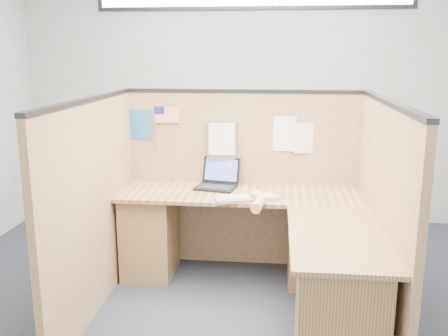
# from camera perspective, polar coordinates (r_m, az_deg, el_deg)

# --- Properties ---
(floor) EXTENTS (5.00, 5.00, 0.00)m
(floor) POSITION_cam_1_polar(r_m,az_deg,el_deg) (3.67, 0.90, -16.80)
(floor) COLOR #20232E
(floor) RESTS_ON ground
(wall_back) EXTENTS (5.00, 0.00, 5.00)m
(wall_back) POSITION_cam_1_polar(r_m,az_deg,el_deg) (5.44, 3.18, 8.53)
(wall_back) COLOR #96989B
(wall_back) RESTS_ON floor
(wall_front) EXTENTS (5.00, 0.00, 5.00)m
(wall_front) POSITION_cam_1_polar(r_m,az_deg,el_deg) (1.05, -10.47, -10.91)
(wall_front) COLOR #96989B
(wall_front) RESTS_ON floor
(cubicle_partitions) EXTENTS (2.06, 1.83, 1.53)m
(cubicle_partitions) POSITION_cam_1_polar(r_m,az_deg,el_deg) (3.76, 1.54, -3.30)
(cubicle_partitions) COLOR brown
(cubicle_partitions) RESTS_ON floor
(l_desk) EXTENTS (1.95, 1.75, 0.73)m
(l_desk) POSITION_cam_1_polar(r_m,az_deg,el_deg) (3.74, 4.18, -9.51)
(l_desk) COLOR brown
(l_desk) RESTS_ON floor
(laptop) EXTENTS (0.36, 0.37, 0.23)m
(laptop) POSITION_cam_1_polar(r_m,az_deg,el_deg) (4.17, -0.84, -1.38)
(laptop) COLOR black
(laptop) RESTS_ON l_desk
(keyboard) EXTENTS (0.51, 0.30, 0.03)m
(keyboard) POSITION_cam_1_polar(r_m,az_deg,el_deg) (3.81, 2.59, -3.45)
(keyboard) COLOR gray
(keyboard) RESTS_ON l_desk
(mouse) EXTENTS (0.12, 0.08, 0.05)m
(mouse) POSITION_cam_1_polar(r_m,az_deg,el_deg) (3.80, 3.86, -3.37)
(mouse) COLOR silver
(mouse) RESTS_ON l_desk
(hand_forearm) EXTENTS (0.11, 0.40, 0.08)m
(hand_forearm) POSITION_cam_1_polar(r_m,az_deg,el_deg) (3.66, 3.93, -3.77)
(hand_forearm) COLOR tan
(hand_forearm) RESTS_ON l_desk
(blue_poster) EXTENTS (0.19, 0.01, 0.26)m
(blue_poster) POSITION_cam_1_polar(r_m,az_deg,el_deg) (4.34, -9.51, 4.90)
(blue_poster) COLOR #22629F
(blue_poster) RESTS_ON cubicle_partitions
(american_flag) EXTENTS (0.22, 0.01, 0.37)m
(american_flag) POSITION_cam_1_polar(r_m,az_deg,el_deg) (4.27, -6.89, 5.89)
(american_flag) COLOR olive
(american_flag) RESTS_ON cubicle_partitions
(file_holder) EXTENTS (0.25, 0.05, 0.32)m
(file_holder) POSITION_cam_1_polar(r_m,az_deg,el_deg) (4.20, -0.23, 3.13)
(file_holder) COLOR slate
(file_holder) RESTS_ON cubicle_partitions
(paper_left) EXTENTS (0.23, 0.03, 0.29)m
(paper_left) POSITION_cam_1_polar(r_m,az_deg,el_deg) (4.19, 6.67, 3.91)
(paper_left) COLOR white
(paper_left) RESTS_ON cubicle_partitions
(paper_right) EXTENTS (0.20, 0.04, 0.26)m
(paper_right) POSITION_cam_1_polar(r_m,az_deg,el_deg) (4.20, 9.46, 3.43)
(paper_right) COLOR white
(paper_right) RESTS_ON cubicle_partitions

